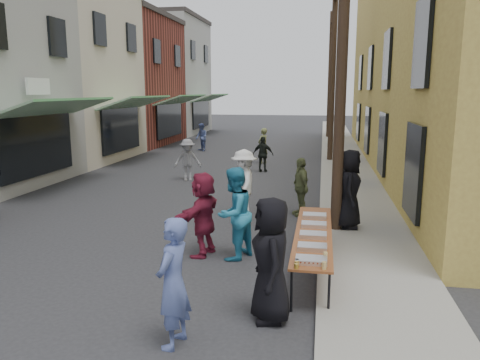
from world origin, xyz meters
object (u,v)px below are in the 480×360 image
(serving_table, at_px, (313,234))
(guest_front_a, at_px, (271,260))
(guest_front_c, at_px, (234,214))
(server, at_px, (349,189))
(utility_pole_far, at_px, (330,76))
(catering_tray_sausage, at_px, (311,260))
(utility_pole_near, at_px, (343,44))
(utility_pole_mid, at_px, (333,68))

(serving_table, distance_m, guest_front_a, 2.28)
(guest_front_c, xyz_separation_m, server, (2.43, 2.38, 0.11))
(utility_pole_far, height_order, catering_tray_sausage, utility_pole_far)
(utility_pole_far, distance_m, catering_tray_sausage, 28.46)
(guest_front_c, bearing_deg, utility_pole_near, 161.23)
(catering_tray_sausage, bearing_deg, guest_front_c, 129.46)
(utility_pole_far, distance_m, server, 24.09)
(utility_pole_near, relative_size, utility_pole_far, 1.00)
(utility_pole_near, height_order, guest_front_a, utility_pole_near)
(utility_pole_near, height_order, server, utility_pole_near)
(utility_pole_far, height_order, serving_table, utility_pole_far)
(server, bearing_deg, serving_table, 165.49)
(utility_pole_near, bearing_deg, utility_pole_far, 90.00)
(guest_front_c, distance_m, server, 3.40)
(utility_pole_far, relative_size, guest_front_a, 4.69)
(guest_front_a, xyz_separation_m, server, (1.39, 4.91, 0.12))
(server, bearing_deg, catering_tray_sausage, 171.50)
(utility_pole_far, distance_m, guest_front_a, 28.99)
(serving_table, bearing_deg, guest_front_c, 168.50)
(utility_pole_near, xyz_separation_m, serving_table, (-0.50, -2.56, -3.79))
(catering_tray_sausage, height_order, guest_front_c, guest_front_c)
(utility_pole_mid, relative_size, catering_tray_sausage, 18.00)
(catering_tray_sausage, xyz_separation_m, server, (0.80, 4.37, 0.28))
(utility_pole_mid, distance_m, utility_pole_far, 12.00)
(utility_pole_far, distance_m, guest_front_c, 26.55)
(guest_front_c, relative_size, server, 0.99)
(utility_pole_mid, distance_m, catering_tray_sausage, 16.64)
(utility_pole_mid, xyz_separation_m, guest_front_a, (-1.09, -16.75, -3.54))
(utility_pole_far, height_order, guest_front_a, utility_pole_far)
(utility_pole_mid, xyz_separation_m, server, (0.30, -11.85, -3.43))
(guest_front_a, bearing_deg, catering_tray_sausage, 116.15)
(catering_tray_sausage, distance_m, server, 4.45)
(catering_tray_sausage, bearing_deg, utility_pole_near, 83.23)
(utility_pole_near, bearing_deg, serving_table, -101.04)
(guest_front_a, relative_size, guest_front_c, 1.00)
(utility_pole_mid, height_order, serving_table, utility_pole_mid)
(utility_pole_near, distance_m, catering_tray_sausage, 5.64)
(utility_pole_far, relative_size, serving_table, 2.25)
(utility_pole_mid, relative_size, serving_table, 2.25)
(serving_table, xyz_separation_m, server, (0.80, 2.72, 0.36))
(serving_table, distance_m, guest_front_c, 1.68)
(guest_front_a, distance_m, server, 5.10)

